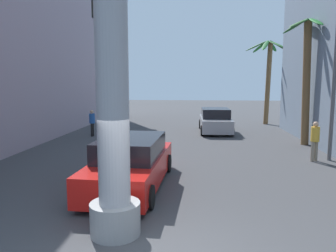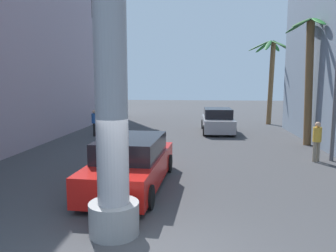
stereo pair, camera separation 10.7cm
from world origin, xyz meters
name	(u,v)px [view 2 (the right image)]	position (x,y,z in m)	size (l,w,h in m)	color
ground_plane	(181,151)	(0.00, 10.00, 0.00)	(89.71, 89.71, 0.00)	#424244
building_left	(1,35)	(-10.43, 12.65, 5.89)	(6.15, 27.87, 11.76)	#9E8C99
street_lamp	(331,45)	(6.04, 8.56, 4.71)	(2.28, 0.28, 7.92)	#59595E
car_lead	(132,163)	(-1.23, 4.44, 0.74)	(2.21, 5.20, 1.56)	black
car_far	(218,121)	(2.01, 16.15, 0.74)	(2.11, 4.58, 1.56)	black
palm_tree_mid_right	(309,70)	(6.38, 12.12, 3.86)	(2.55, 2.69, 6.49)	brown
palm_tree_far_right	(271,70)	(6.25, 20.79, 4.17)	(3.38, 3.14, 6.49)	brown
pedestrian_far_left	(94,121)	(-5.52, 13.77, 0.93)	(0.35, 0.35, 1.60)	black
pedestrian_mid_right	(317,139)	(5.65, 8.35, 0.96)	(0.46, 0.46, 1.65)	gray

